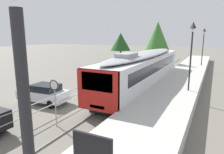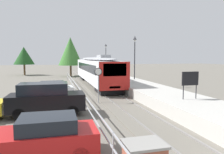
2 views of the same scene
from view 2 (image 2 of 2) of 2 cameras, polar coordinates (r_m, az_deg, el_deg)
name	(u,v)px [view 2 (image 2 of 2)]	position (r m, az deg, el deg)	size (l,w,h in m)	color
ground_plane	(74,88)	(25.66, -10.25, -2.86)	(160.00, 160.00, 0.00)	#6B665B
track_rails	(98,87)	(26.06, -3.66, -2.58)	(3.20, 60.00, 0.14)	#6B665B
commuter_train	(96,69)	(27.35, -4.31, 2.23)	(2.82, 18.20, 3.74)	silver
station_platform	(124,82)	(26.83, 3.16, -1.46)	(3.90, 60.00, 0.90)	#B7B5AD
platform_lamp_mid_platform	(135,49)	(26.44, 6.15, 7.48)	(0.34, 0.34, 5.35)	#232328
platform_lamp_far_end	(106,52)	(41.34, -1.67, 6.74)	(0.34, 0.34, 5.35)	#232328
platform_notice_board	(190,79)	(14.68, 20.33, -0.63)	(1.20, 0.08, 1.80)	#232328
speed_limit_sign	(98,76)	(16.62, -3.72, 0.14)	(0.61, 0.10, 2.81)	#9EA0A5
carpark_fence	(81,95)	(15.66, -8.39, -4.72)	(0.06, 36.06, 1.25)	#9EA0A5
parked_hatchback_red	(43,137)	(8.27, -18.19, -15.03)	(4.02, 1.81, 1.53)	red
parked_suv_black	(46,98)	(13.91, -17.31, -5.54)	(4.64, 2.00, 2.04)	black
parked_hatchback_white	(50,90)	(19.29, -16.32, -3.33)	(4.09, 1.99, 1.53)	white
tree_behind_carpark	(24,56)	(46.29, -22.65, 5.32)	(4.04, 4.04, 5.70)	brown
tree_behind_station_far	(70,51)	(40.61, -11.15, 6.81)	(4.50, 4.50, 7.34)	brown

